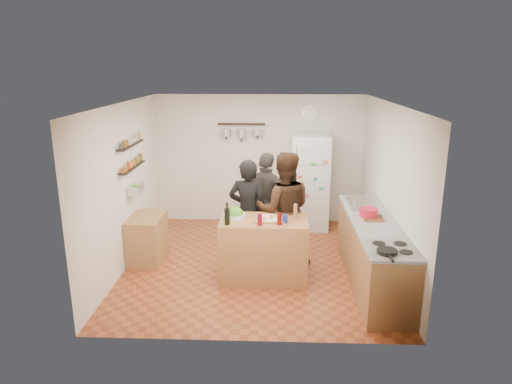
{
  "coord_description": "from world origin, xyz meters",
  "views": [
    {
      "loc": [
        0.27,
        -6.64,
        3.04
      ],
      "look_at": [
        0.0,
        0.1,
        1.15
      ],
      "focal_mm": 32.0,
      "sensor_mm": 36.0,
      "label": 1
    }
  ],
  "objects_px": {
    "red_bowl": "(368,212)",
    "fridge": "(310,182)",
    "salad_bowl": "(235,216)",
    "skillet": "(387,251)",
    "side_table": "(147,238)",
    "salt_canister": "(285,219)",
    "person_left": "(248,212)",
    "person_back": "(267,202)",
    "counter_run": "(373,253)",
    "pepper_mill": "(295,213)",
    "wall_clock": "(310,113)",
    "wine_bottle": "(227,217)",
    "prep_island": "(264,249)",
    "person_center": "(284,210)"
  },
  "relations": [
    {
      "from": "skillet",
      "to": "side_table",
      "type": "relative_size",
      "value": 0.3
    },
    {
      "from": "person_back",
      "to": "skillet",
      "type": "height_order",
      "value": "person_back"
    },
    {
      "from": "prep_island",
      "to": "counter_run",
      "type": "xyz_separation_m",
      "value": [
        1.57,
        -0.05,
        -0.01
      ]
    },
    {
      "from": "person_left",
      "to": "salt_canister",
      "type": "bearing_deg",
      "value": 137.42
    },
    {
      "from": "wine_bottle",
      "to": "person_back",
      "type": "bearing_deg",
      "value": 68.44
    },
    {
      "from": "salad_bowl",
      "to": "person_center",
      "type": "bearing_deg",
      "value": 31.91
    },
    {
      "from": "salad_bowl",
      "to": "red_bowl",
      "type": "bearing_deg",
      "value": 4.4
    },
    {
      "from": "person_back",
      "to": "red_bowl",
      "type": "distance_m",
      "value": 1.75
    },
    {
      "from": "person_left",
      "to": "side_table",
      "type": "height_order",
      "value": "person_left"
    },
    {
      "from": "person_left",
      "to": "wall_clock",
      "type": "relative_size",
      "value": 5.56
    },
    {
      "from": "pepper_mill",
      "to": "person_center",
      "type": "relative_size",
      "value": 0.1
    },
    {
      "from": "wine_bottle",
      "to": "salt_canister",
      "type": "bearing_deg",
      "value": 7.13
    },
    {
      "from": "red_bowl",
      "to": "fridge",
      "type": "distance_m",
      "value": 2.16
    },
    {
      "from": "wine_bottle",
      "to": "wall_clock",
      "type": "height_order",
      "value": "wall_clock"
    },
    {
      "from": "wine_bottle",
      "to": "wall_clock",
      "type": "bearing_deg",
      "value": 64.81
    },
    {
      "from": "pepper_mill",
      "to": "skillet",
      "type": "bearing_deg",
      "value": -50.11
    },
    {
      "from": "person_left",
      "to": "wall_clock",
      "type": "height_order",
      "value": "wall_clock"
    },
    {
      "from": "salad_bowl",
      "to": "pepper_mill",
      "type": "xyz_separation_m",
      "value": [
        0.87,
        0.0,
        0.06
      ]
    },
    {
      "from": "prep_island",
      "to": "fridge",
      "type": "relative_size",
      "value": 0.69
    },
    {
      "from": "person_left",
      "to": "fridge",
      "type": "bearing_deg",
      "value": -113.92
    },
    {
      "from": "pepper_mill",
      "to": "skillet",
      "type": "xyz_separation_m",
      "value": [
        1.02,
        -1.21,
        -0.06
      ]
    },
    {
      "from": "side_table",
      "to": "wall_clock",
      "type": "bearing_deg",
      "value": 36.41
    },
    {
      "from": "pepper_mill",
      "to": "red_bowl",
      "type": "xyz_separation_m",
      "value": [
        1.07,
        0.15,
        -0.03
      ]
    },
    {
      "from": "salad_bowl",
      "to": "wine_bottle",
      "type": "relative_size",
      "value": 1.35
    },
    {
      "from": "red_bowl",
      "to": "side_table",
      "type": "distance_m",
      "value": 3.47
    },
    {
      "from": "prep_island",
      "to": "salt_canister",
      "type": "height_order",
      "value": "salt_canister"
    },
    {
      "from": "skillet",
      "to": "side_table",
      "type": "bearing_deg",
      "value": 152.26
    },
    {
      "from": "salt_canister",
      "to": "red_bowl",
      "type": "height_order",
      "value": "red_bowl"
    },
    {
      "from": "salt_canister",
      "to": "side_table",
      "type": "distance_m",
      "value": 2.37
    },
    {
      "from": "prep_island",
      "to": "side_table",
      "type": "xyz_separation_m",
      "value": [
        -1.87,
        0.59,
        -0.09
      ]
    },
    {
      "from": "prep_island",
      "to": "red_bowl",
      "type": "height_order",
      "value": "red_bowl"
    },
    {
      "from": "pepper_mill",
      "to": "person_back",
      "type": "xyz_separation_m",
      "value": [
        -0.42,
        1.06,
        -0.17
      ]
    },
    {
      "from": "person_back",
      "to": "side_table",
      "type": "height_order",
      "value": "person_back"
    },
    {
      "from": "pepper_mill",
      "to": "side_table",
      "type": "height_order",
      "value": "pepper_mill"
    },
    {
      "from": "skillet",
      "to": "pepper_mill",
      "type": "bearing_deg",
      "value": 129.89
    },
    {
      "from": "wine_bottle",
      "to": "salt_canister",
      "type": "distance_m",
      "value": 0.81
    },
    {
      "from": "salad_bowl",
      "to": "fridge",
      "type": "distance_m",
      "value": 2.52
    },
    {
      "from": "person_center",
      "to": "fridge",
      "type": "distance_m",
      "value": 1.83
    },
    {
      "from": "person_back",
      "to": "counter_run",
      "type": "xyz_separation_m",
      "value": [
        1.54,
        -1.17,
        -0.38
      ]
    },
    {
      "from": "salad_bowl",
      "to": "person_back",
      "type": "distance_m",
      "value": 1.16
    },
    {
      "from": "salad_bowl",
      "to": "fridge",
      "type": "xyz_separation_m",
      "value": [
        1.24,
        2.2,
        -0.04
      ]
    },
    {
      "from": "red_bowl",
      "to": "pepper_mill",
      "type": "bearing_deg",
      "value": -172.04
    },
    {
      "from": "person_back",
      "to": "fridge",
      "type": "distance_m",
      "value": 1.38
    },
    {
      "from": "counter_run",
      "to": "wall_clock",
      "type": "height_order",
      "value": "wall_clock"
    },
    {
      "from": "counter_run",
      "to": "red_bowl",
      "type": "height_order",
      "value": "red_bowl"
    },
    {
      "from": "skillet",
      "to": "fridge",
      "type": "xyz_separation_m",
      "value": [
        -0.65,
        3.41,
        -0.04
      ]
    },
    {
      "from": "fridge",
      "to": "person_left",
      "type": "bearing_deg",
      "value": -122.76
    },
    {
      "from": "wine_bottle",
      "to": "red_bowl",
      "type": "xyz_separation_m",
      "value": [
        2.02,
        0.42,
        -0.05
      ]
    },
    {
      "from": "person_left",
      "to": "counter_run",
      "type": "distance_m",
      "value": 1.97
    },
    {
      "from": "salt_canister",
      "to": "fridge",
      "type": "xyz_separation_m",
      "value": [
        0.52,
        2.37,
        -0.07
      ]
    }
  ]
}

